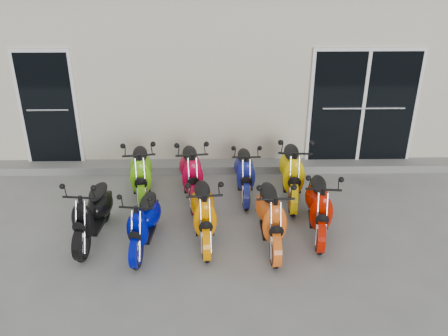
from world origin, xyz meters
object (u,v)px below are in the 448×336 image
at_px(scooter_front_orange_b, 271,208).
at_px(scooter_back_blue, 245,166).
at_px(scooter_front_blue, 143,216).
at_px(scooter_back_yellow, 292,165).
at_px(scooter_back_green, 140,166).
at_px(scooter_back_red, 191,166).
at_px(scooter_front_orange_a, 203,205).
at_px(scooter_front_red, 320,199).
at_px(scooter_front_black, 91,206).

height_order(scooter_front_orange_b, scooter_back_blue, scooter_front_orange_b).
bearing_deg(scooter_front_blue, scooter_back_yellow, 37.66).
bearing_deg(scooter_back_green, scooter_back_yellow, -8.64).
distance_m(scooter_front_blue, scooter_back_red, 1.58).
height_order(scooter_back_red, scooter_back_yellow, scooter_back_yellow).
bearing_deg(scooter_back_green, scooter_front_orange_a, -57.05).
height_order(scooter_front_blue, scooter_back_green, scooter_back_green).
height_order(scooter_front_red, scooter_back_green, scooter_back_green).
height_order(scooter_front_orange_a, scooter_back_yellow, scooter_back_yellow).
bearing_deg(scooter_front_black, scooter_back_green, 72.00).
relative_size(scooter_front_orange_b, scooter_back_blue, 1.10).
xyz_separation_m(scooter_front_orange_a, scooter_back_red, (-0.24, 1.25, 0.02)).
height_order(scooter_front_blue, scooter_back_red, scooter_back_red).
relative_size(scooter_front_blue, scooter_front_red, 0.92).
bearing_deg(scooter_back_yellow, scooter_front_black, -154.27).
distance_m(scooter_back_red, scooter_back_blue, 0.92).
relative_size(scooter_front_orange_a, scooter_back_blue, 1.07).
bearing_deg(scooter_front_orange_b, scooter_front_orange_a, 170.81).
xyz_separation_m(scooter_front_blue, scooter_front_orange_b, (1.83, 0.06, 0.07)).
bearing_deg(scooter_back_red, scooter_back_yellow, -7.14).
distance_m(scooter_front_orange_a, scooter_back_green, 1.66).
xyz_separation_m(scooter_front_orange_b, scooter_back_green, (-2.06, 1.38, 0.01)).
bearing_deg(scooter_front_blue, scooter_front_black, 171.14).
bearing_deg(scooter_front_red, scooter_front_orange_a, -168.22).
bearing_deg(scooter_front_orange_a, scooter_back_blue, 58.57).
distance_m(scooter_front_orange_a, scooter_back_yellow, 1.91).
relative_size(scooter_front_black, scooter_front_blue, 1.06).
xyz_separation_m(scooter_front_blue, scooter_back_red, (0.62, 1.45, 0.07)).
bearing_deg(scooter_front_red, scooter_front_orange_b, -152.60).
xyz_separation_m(scooter_front_red, scooter_back_yellow, (-0.26, 1.07, 0.04)).
distance_m(scooter_front_blue, scooter_front_orange_a, 0.88).
xyz_separation_m(scooter_front_orange_b, scooter_back_red, (-1.21, 1.38, 0.01)).
bearing_deg(scooter_front_black, scooter_front_blue, -8.95).
relative_size(scooter_front_black, scooter_back_green, 0.93).
xyz_separation_m(scooter_front_blue, scooter_back_green, (-0.23, 1.45, 0.07)).
bearing_deg(scooter_front_orange_b, scooter_front_blue, -179.55).
distance_m(scooter_front_orange_a, scooter_front_orange_b, 0.99).
height_order(scooter_front_blue, scooter_front_orange_a, scooter_front_orange_a).
distance_m(scooter_front_red, scooter_back_yellow, 1.10).
bearing_deg(scooter_front_orange_a, scooter_front_red, 0.52).
relative_size(scooter_front_red, scooter_back_green, 0.96).
bearing_deg(scooter_front_blue, scooter_back_red, 73.07).
distance_m(scooter_front_black, scooter_front_red, 3.38).
distance_m(scooter_front_orange_b, scooter_back_green, 2.48).
bearing_deg(scooter_front_orange_a, scooter_back_red, 96.08).
height_order(scooter_back_green, scooter_back_blue, scooter_back_green).
bearing_deg(scooter_back_yellow, scooter_front_blue, -144.09).
bearing_deg(scooter_front_blue, scooter_front_orange_a, 19.14).
bearing_deg(scooter_front_blue, scooter_back_blue, 51.25).
height_order(scooter_front_black, scooter_front_orange_a, scooter_front_orange_a).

